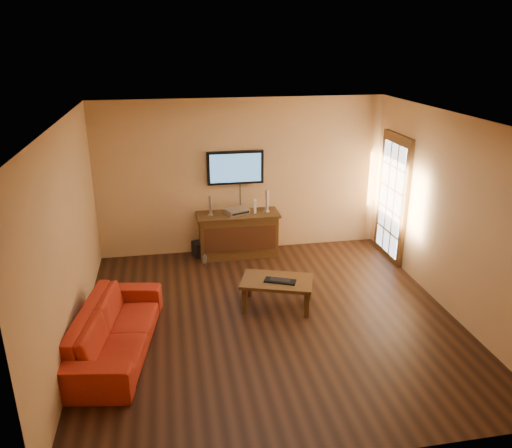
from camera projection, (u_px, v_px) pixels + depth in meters
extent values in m
plane|color=black|center=(271.00, 319.00, 6.84)|extent=(5.00, 5.00, 0.00)
plane|color=tan|center=(242.00, 177.00, 8.67)|extent=(5.00, 0.00, 5.00)
plane|color=tan|center=(67.00, 240.00, 5.95)|extent=(0.00, 5.00, 5.00)
plane|color=tan|center=(451.00, 215.00, 6.79)|extent=(0.00, 5.00, 5.00)
plane|color=white|center=(273.00, 120.00, 5.90)|extent=(5.00, 5.00, 0.00)
cube|color=#41270E|center=(392.00, 199.00, 8.45)|extent=(0.06, 1.02, 2.22)
cube|color=white|center=(390.00, 199.00, 8.45)|extent=(0.01, 0.79, 1.89)
cube|color=#41270E|center=(238.00, 235.00, 8.75)|extent=(1.34, 0.50, 0.73)
cube|color=black|center=(240.00, 239.00, 8.50)|extent=(1.23, 0.02, 0.44)
cube|color=#41270E|center=(238.00, 215.00, 8.61)|extent=(1.42, 0.54, 0.04)
cube|color=black|center=(235.00, 168.00, 8.55)|extent=(0.98, 0.07, 0.58)
cube|color=#396795|center=(236.00, 168.00, 8.51)|extent=(0.88, 0.01, 0.49)
cube|color=#41270E|center=(277.00, 281.00, 7.03)|extent=(1.13, 0.88, 0.05)
cube|color=#41270E|center=(244.00, 300.00, 6.94)|extent=(0.06, 0.06, 0.37)
cube|color=#41270E|center=(306.00, 305.00, 6.82)|extent=(0.06, 0.06, 0.37)
cube|color=#41270E|center=(249.00, 285.00, 7.38)|extent=(0.06, 0.06, 0.37)
cube|color=#41270E|center=(308.00, 289.00, 7.26)|extent=(0.06, 0.06, 0.37)
imported|color=#A82612|center=(115.00, 322.00, 6.01)|extent=(0.92, 2.10, 0.79)
cylinder|color=silver|center=(211.00, 215.00, 8.53)|extent=(0.09, 0.09, 0.01)
cylinder|color=silver|center=(210.00, 205.00, 8.47)|extent=(0.05, 0.05, 0.33)
cylinder|color=silver|center=(267.00, 211.00, 8.70)|extent=(0.10, 0.10, 0.02)
cylinder|color=silver|center=(267.00, 201.00, 8.64)|extent=(0.06, 0.06, 0.36)
cube|color=silver|center=(237.00, 211.00, 8.59)|extent=(0.46, 0.39, 0.09)
cube|color=white|center=(255.00, 206.00, 8.64)|extent=(0.07, 0.16, 0.21)
cube|color=black|center=(201.00, 249.00, 8.80)|extent=(0.32, 0.32, 0.26)
cylinder|color=white|center=(205.00, 261.00, 8.41)|extent=(0.07, 0.07, 0.18)
sphere|color=white|center=(205.00, 255.00, 8.38)|extent=(0.04, 0.04, 0.04)
cube|color=black|center=(280.00, 281.00, 6.97)|extent=(0.47, 0.33, 0.02)
cube|color=black|center=(280.00, 280.00, 6.96)|extent=(0.31, 0.22, 0.01)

